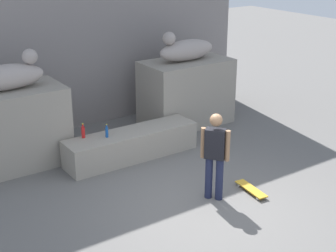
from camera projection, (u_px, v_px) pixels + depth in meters
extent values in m
plane|color=#605E5B|center=(204.00, 205.00, 9.18)|extent=(40.00, 40.00, 0.00)
cube|color=gray|center=(11.00, 129.00, 10.49)|extent=(2.25, 1.27, 1.68)
cube|color=gray|center=(186.00, 93.00, 12.89)|extent=(2.25, 1.27, 1.68)
ellipsoid|color=#A69A93|center=(5.00, 77.00, 10.10)|extent=(1.61, 0.58, 0.52)
sphere|color=#A69A93|center=(30.00, 57.00, 10.26)|extent=(0.32, 0.32, 0.32)
ellipsoid|color=#A69A93|center=(187.00, 50.00, 12.50)|extent=(1.62, 0.62, 0.52)
sphere|color=#A69A93|center=(169.00, 38.00, 12.07)|extent=(0.32, 0.32, 0.32)
cube|color=gray|center=(132.00, 145.00, 11.05)|extent=(3.02, 0.75, 0.62)
cylinder|color=#1E233F|center=(219.00, 179.00, 9.27)|extent=(0.14, 0.14, 0.82)
cylinder|color=#1E233F|center=(209.00, 177.00, 9.32)|extent=(0.14, 0.14, 0.82)
cube|color=black|center=(215.00, 144.00, 9.05)|extent=(0.38, 0.41, 0.56)
sphere|color=#8C6647|center=(216.00, 120.00, 8.89)|extent=(0.23, 0.23, 0.23)
cylinder|color=#8C6647|center=(228.00, 146.00, 8.99)|extent=(0.09, 0.09, 0.58)
cylinder|color=#8C6647|center=(203.00, 143.00, 9.12)|extent=(0.09, 0.09, 0.58)
cube|color=gold|center=(251.00, 189.00, 9.63)|extent=(0.30, 0.82, 0.02)
cylinder|color=white|center=(239.00, 185.00, 9.86)|extent=(0.04, 0.06, 0.06)
cylinder|color=white|center=(245.00, 184.00, 9.92)|extent=(0.04, 0.06, 0.06)
cylinder|color=white|center=(258.00, 198.00, 9.37)|extent=(0.04, 0.06, 0.06)
cylinder|color=white|center=(264.00, 197.00, 9.43)|extent=(0.04, 0.06, 0.06)
cylinder|color=red|center=(83.00, 132.00, 10.56)|extent=(0.08, 0.08, 0.24)
cylinder|color=red|center=(83.00, 126.00, 10.51)|extent=(0.03, 0.03, 0.06)
cylinder|color=yellow|center=(83.00, 124.00, 10.50)|extent=(0.04, 0.04, 0.01)
cylinder|color=#194C99|center=(107.00, 132.00, 10.59)|extent=(0.06, 0.06, 0.22)
cylinder|color=#194C99|center=(107.00, 126.00, 10.54)|extent=(0.03, 0.03, 0.06)
cylinder|color=yellow|center=(106.00, 124.00, 10.53)|extent=(0.03, 0.03, 0.01)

